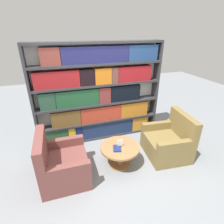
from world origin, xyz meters
TOP-DOWN VIEW (x-y plane):
  - ground_plane at (0.00, 0.00)m, footprint 14.00×14.00m
  - bookshelf at (-0.01, 1.24)m, footprint 2.94×0.30m
  - armchair_left at (-1.02, 0.09)m, footprint 0.83×0.91m
  - armchair_right at (1.20, 0.08)m, footprint 0.91×0.97m
  - coffee_table at (0.09, 0.09)m, footprint 0.77×0.77m
  - table_sign at (0.09, 0.09)m, footprint 0.10×0.06m
  - stray_book at (0.01, 0.04)m, footprint 0.19×0.23m

SIDE VIEW (x-z plane):
  - ground_plane at x=0.00m, z-range 0.00..0.00m
  - armchair_left at x=-1.02m, z-range -0.16..0.77m
  - armchair_right at x=1.20m, z-range -0.16..0.77m
  - coffee_table at x=0.09m, z-range 0.09..0.53m
  - stray_book at x=0.01m, z-range 0.44..0.47m
  - table_sign at x=0.09m, z-range 0.43..0.58m
  - bookshelf at x=-0.01m, z-range -0.02..2.27m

